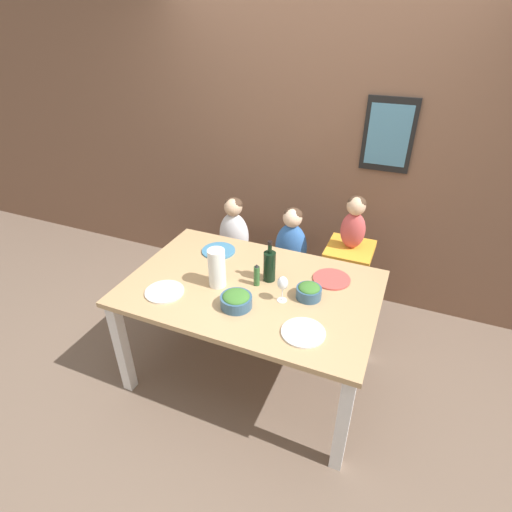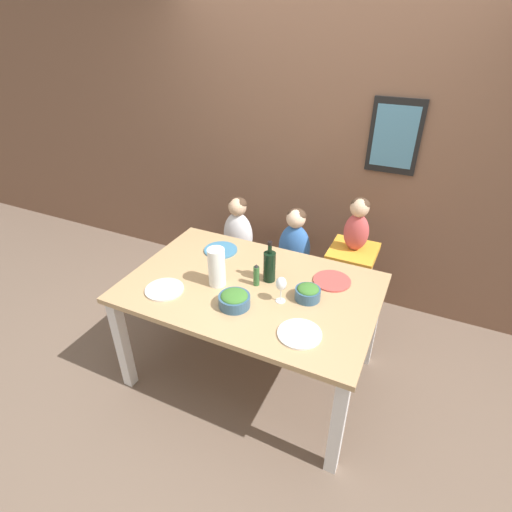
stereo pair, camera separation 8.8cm
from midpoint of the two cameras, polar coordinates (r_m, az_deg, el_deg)
name	(u,v)px [view 2 (the right image)]	position (r m, az deg, el deg)	size (l,w,h in m)	color
ground_plane	(251,371)	(3.07, 0.21, -16.09)	(14.00, 14.00, 0.00)	#705B4C
wall_back	(319,144)	(3.41, 9.81, 15.42)	(10.00, 0.09, 2.70)	brown
dining_table	(251,298)	(2.61, 0.23, -5.97)	(1.59, 1.05, 0.78)	tan
chair_far_left	(239,262)	(3.54, -1.75, -0.89)	(0.40, 0.44, 0.44)	silver
chair_far_center	(293,276)	(3.37, 6.01, -2.85)	(0.40, 0.44, 0.44)	silver
chair_right_highchair	(351,267)	(3.16, 14.18, -1.60)	(0.34, 0.37, 0.76)	silver
person_child_left	(238,229)	(3.37, -1.84, 3.93)	(0.26, 0.18, 0.54)	silver
person_child_center	(295,241)	(3.20, 6.34, 2.11)	(0.26, 0.18, 0.54)	#3366B2
person_baby_right	(358,223)	(2.98, 15.14, 4.63)	(0.18, 0.14, 0.41)	#C64C4C
wine_bottle	(270,266)	(2.55, 2.93, -1.40)	(0.08, 0.08, 0.29)	black
paper_towel_roll	(217,267)	(2.51, -4.64, -1.60)	(0.11, 0.11, 0.26)	white
wine_glass_near	(281,284)	(2.36, 4.68, -4.07)	(0.07, 0.07, 0.17)	white
salad_bowl_large	(234,299)	(2.37, -2.14, -6.17)	(0.19, 0.19, 0.10)	#335675
salad_bowl_small	(308,292)	(2.45, 8.44, -5.17)	(0.16, 0.16, 0.10)	#335675
dinner_plate_front_left	(164,289)	(2.57, -11.99, -4.71)	(0.24, 0.24, 0.01)	silver
dinner_plate_back_left	(221,250)	(2.93, -4.21, 0.86)	(0.24, 0.24, 0.01)	teal
dinner_plate_back_right	(332,281)	(2.65, 11.74, -3.50)	(0.24, 0.24, 0.01)	#D14C47
dinner_plate_front_right	(300,334)	(2.22, 7.39, -10.97)	(0.24, 0.24, 0.01)	silver
condiment_bottle_hot_sauce	(256,275)	(2.52, 1.05, -2.75)	(0.04, 0.04, 0.16)	#336633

